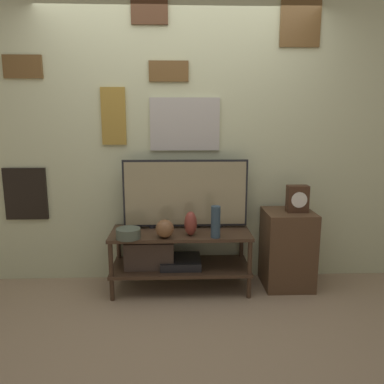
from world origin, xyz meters
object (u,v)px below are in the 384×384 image
television (185,193)px  vase_round_glass (165,229)px  vase_urn_stoneware (191,223)px  vase_tall_ceramic (216,222)px  mantel_clock (297,199)px  vase_wide_bowl (128,233)px

television → vase_round_glass: size_ratio=7.24×
television → vase_urn_stoneware: bearing=-80.0°
vase_tall_ceramic → mantel_clock: 0.79m
vase_urn_stoneware → vase_tall_ceramic: vase_tall_ceramic is taller
vase_tall_ceramic → vase_round_glass: (-0.43, 0.01, -0.06)m
vase_wide_bowl → mantel_clock: mantel_clock is taller
mantel_clock → vase_tall_ceramic: bearing=-165.4°
vase_wide_bowl → vase_round_glass: bearing=1.4°
vase_urn_stoneware → television: bearing=100.0°
vase_tall_ceramic → vase_wide_bowl: size_ratio=1.33×
television → vase_tall_ceramic: television is taller
vase_wide_bowl → vase_urn_stoneware: bearing=7.0°
television → vase_wide_bowl: 0.63m
vase_wide_bowl → mantel_clock: bearing=7.2°
television → vase_round_glass: 0.42m
vase_round_glass → mantel_clock: bearing=8.8°
television → vase_round_glass: (-0.18, -0.28, -0.25)m
television → mantel_clock: bearing=-5.6°
vase_tall_ceramic → mantel_clock: size_ratio=1.13×
vase_wide_bowl → vase_round_glass: (0.31, 0.01, 0.04)m
television → mantel_clock: 1.00m
vase_urn_stoneware → mantel_clock: mantel_clock is taller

